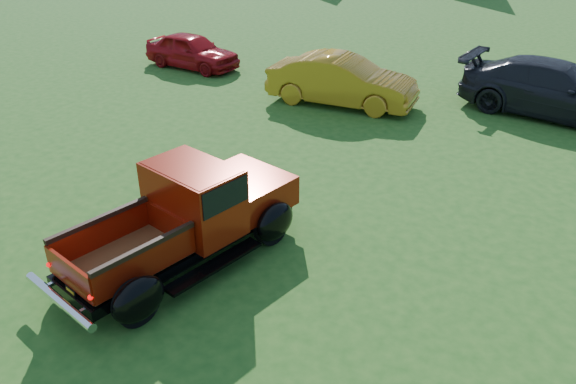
# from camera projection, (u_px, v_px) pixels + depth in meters

# --- Properties ---
(ground) EXTENTS (120.00, 120.00, 0.00)m
(ground) POSITION_uv_depth(u_px,v_px,m) (302.00, 253.00, 9.98)
(ground) COLOR #1E4C15
(ground) RESTS_ON ground
(pickup_truck) EXTENTS (3.10, 4.82, 1.68)m
(pickup_truck) POSITION_uv_depth(u_px,v_px,m) (195.00, 213.00, 9.64)
(pickup_truck) COLOR black
(pickup_truck) RESTS_ON ground
(show_car_red) EXTENTS (3.76, 1.89, 1.23)m
(show_car_red) POSITION_uv_depth(u_px,v_px,m) (192.00, 51.00, 20.12)
(show_car_red) COLOR #9C0E12
(show_car_red) RESTS_ON ground
(show_car_yellow) EXTENTS (4.43, 1.66, 1.44)m
(show_car_yellow) POSITION_uv_depth(u_px,v_px,m) (342.00, 81.00, 16.58)
(show_car_yellow) COLOR #AF7917
(show_car_yellow) RESTS_ON ground
(show_car_grey) EXTENTS (5.51, 3.01, 1.51)m
(show_car_grey) POSITION_uv_depth(u_px,v_px,m) (555.00, 89.00, 15.74)
(show_car_grey) COLOR black
(show_car_grey) RESTS_ON ground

